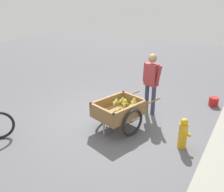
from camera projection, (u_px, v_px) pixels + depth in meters
name	position (u px, v px, depth m)	size (l,w,h in m)	color
ground_plane	(108.00, 122.00, 6.10)	(24.00, 24.00, 0.00)	#56565B
fruit_cart	(119.00, 111.00, 5.66)	(1.79, 1.18, 0.73)	olive
vendor_person	(151.00, 79.00, 6.18)	(0.28, 0.55, 1.62)	#333851
fire_hydrant	(183.00, 133.00, 4.96)	(0.25, 0.25, 0.67)	gold
plastic_bucket	(214.00, 101.00, 6.95)	(0.27, 0.27, 0.25)	#B21E1E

